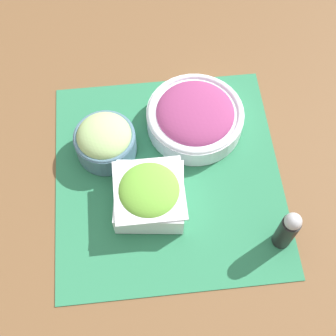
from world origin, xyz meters
name	(u,v)px	position (x,y,z in m)	size (l,w,h in m)	color
ground_plane	(168,176)	(0.00, 0.00, 0.00)	(3.00, 3.00, 0.00)	brown
placemat	(168,175)	(0.00, 0.00, 0.00)	(0.44, 0.46, 0.00)	#2D7A51
lettuce_bowl	(149,194)	(-0.04, -0.06, 0.04)	(0.14, 0.14, 0.08)	white
cucumber_bowl	(105,140)	(-0.12, 0.07, 0.04)	(0.12, 0.12, 0.08)	slate
onion_bowl	(195,116)	(0.07, 0.11, 0.04)	(0.20, 0.20, 0.07)	silver
pepper_shaker	(288,230)	(0.19, -0.15, 0.06)	(0.03, 0.03, 0.11)	black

